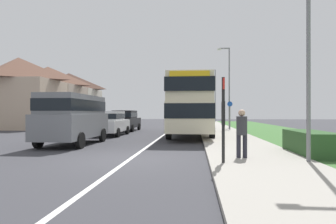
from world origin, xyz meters
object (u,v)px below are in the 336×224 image
at_px(double_decker_bus, 191,104).
at_px(parked_car_black, 125,120).
at_px(cycle_route_sign, 230,114).
at_px(pedestrian_at_stop, 242,131).
at_px(parked_car_white, 110,122).
at_px(bus_stop_sign, 223,114).
at_px(street_lamp_far, 215,93).
at_px(street_lamp_near, 304,35).
at_px(street_lamp_mid, 228,83).
at_px(parked_van_grey, 74,116).

xyz_separation_m(double_decker_bus, parked_car_black, (-5.65, 4.41, -1.19)).
bearing_deg(double_decker_bus, parked_car_black, 142.02).
bearing_deg(cycle_route_sign, pedestrian_at_stop, -95.42).
xyz_separation_m(parked_car_white, parked_car_black, (-0.20, 5.06, 0.04)).
bearing_deg(bus_stop_sign, cycle_route_sign, 82.57).
height_order(cycle_route_sign, street_lamp_far, street_lamp_far).
relative_size(pedestrian_at_stop, bus_stop_sign, 0.64).
distance_m(parked_car_white, street_lamp_far, 28.92).
distance_m(street_lamp_near, street_lamp_far, 37.49).
relative_size(street_lamp_near, street_lamp_mid, 0.89).
relative_size(bus_stop_sign, street_lamp_near, 0.39).
height_order(double_decker_bus, parked_van_grey, double_decker_bus).
height_order(parked_van_grey, street_lamp_near, street_lamp_near).
bearing_deg(street_lamp_mid, parked_car_black, -163.40).
height_order(parked_car_white, parked_car_black, parked_car_black).
relative_size(double_decker_bus, parked_car_black, 2.42).
distance_m(parked_car_black, street_lamp_near, 18.06).
height_order(parked_car_black, cycle_route_sign, cycle_route_sign).
xyz_separation_m(parked_car_black, street_lamp_near, (9.17, -15.28, 2.93)).
bearing_deg(street_lamp_far, parked_van_grey, -105.44).
relative_size(parked_car_white, street_lamp_far, 0.50).
bearing_deg(street_lamp_near, parked_van_grey, 152.88).
bearing_deg(street_lamp_far, pedestrian_at_stop, -92.54).
bearing_deg(street_lamp_near, street_lamp_mid, 90.70).
distance_m(street_lamp_near, street_lamp_mid, 17.96).
height_order(cycle_route_sign, street_lamp_mid, street_lamp_mid).
height_order(parked_van_grey, street_lamp_far, street_lamp_far).
relative_size(double_decker_bus, street_lamp_mid, 1.48).
relative_size(street_lamp_near, street_lamp_far, 0.80).
bearing_deg(cycle_route_sign, street_lamp_near, -89.00).
bearing_deg(parked_car_black, street_lamp_near, -59.03).
bearing_deg(parked_car_black, street_lamp_mid, 16.60).
bearing_deg(parked_car_black, street_lamp_far, 67.80).
relative_size(double_decker_bus, parked_car_white, 2.64).
bearing_deg(cycle_route_sign, parked_van_grey, -127.98).
height_order(parked_van_grey, cycle_route_sign, cycle_route_sign).
relative_size(pedestrian_at_stop, street_lamp_mid, 0.22).
bearing_deg(parked_van_grey, pedestrian_at_stop, -29.43).
bearing_deg(bus_stop_sign, double_decker_bus, 95.48).
bearing_deg(parked_car_black, parked_car_white, -87.79).
height_order(double_decker_bus, bus_stop_sign, double_decker_bus).
distance_m(street_lamp_mid, street_lamp_far, 19.53).
xyz_separation_m(bus_stop_sign, street_lamp_far, (2.32, 37.93, 3.21)).
distance_m(bus_stop_sign, street_lamp_mid, 18.75).
xyz_separation_m(double_decker_bus, parked_car_white, (-5.45, -0.65, -1.23)).
xyz_separation_m(street_lamp_near, street_lamp_mid, (-0.22, 17.95, 0.43)).
bearing_deg(street_lamp_mid, parked_car_white, -138.56).
height_order(parked_van_grey, parked_car_white, parked_van_grey).
xyz_separation_m(parked_car_white, street_lamp_far, (8.86, 27.26, 3.84)).
bearing_deg(cycle_route_sign, parked_car_white, -146.00).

